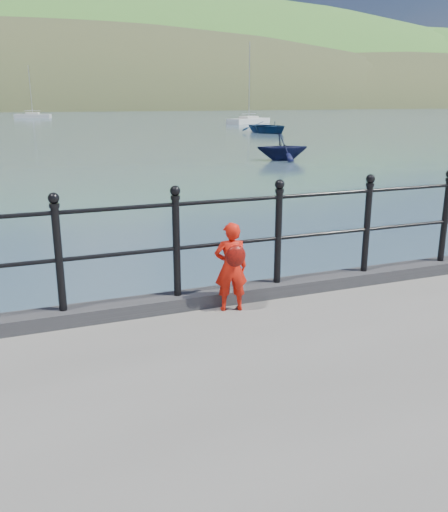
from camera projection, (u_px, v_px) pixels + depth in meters
name	position (u px, v px, depth m)	size (l,w,h in m)	color
ground	(224.00, 374.00, 6.54)	(600.00, 600.00, 0.00)	#2D4251
kerb	(229.00, 295.00, 6.11)	(60.00, 0.30, 0.15)	#28282B
railing	(229.00, 230.00, 5.90)	(18.11, 0.11, 1.20)	black
far_shore	(109.00, 160.00, 240.46)	(830.00, 200.00, 156.00)	#333A21
child	(231.00, 266.00, 5.73)	(0.39, 0.34, 0.97)	red
launch_blue	(269.00, 127.00, 53.50)	(3.94, 5.52, 1.14)	navy
launch_navy	(282.00, 147.00, 29.24)	(2.38, 2.76, 1.45)	black
sailboat_far	(249.00, 121.00, 74.28)	(7.56, 5.84, 10.72)	silver
sailboat_deep	(33.00, 116.00, 95.31)	(6.38, 3.56, 9.05)	beige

